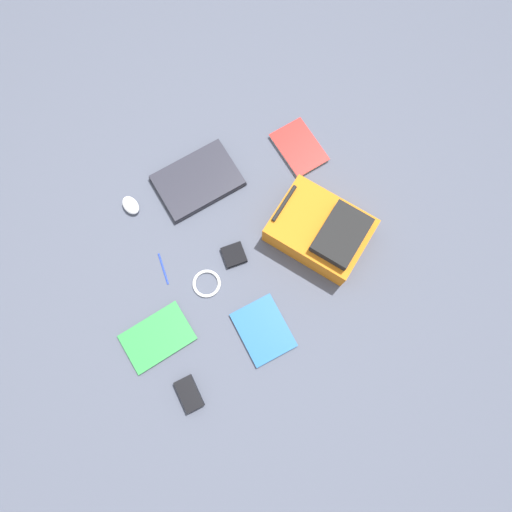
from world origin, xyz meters
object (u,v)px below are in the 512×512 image
at_px(book_red, 158,337).
at_px(power_brick, 189,394).
at_px(cable_coil, 207,284).
at_px(earbud_pouch, 234,254).
at_px(book_manual, 299,148).
at_px(laptop, 198,180).
at_px(computer_mouse, 131,205).
at_px(book_comic, 263,330).
at_px(backpack, 322,231).
at_px(pen_black, 163,269).

height_order(book_red, power_brick, power_brick).
xyz_separation_m(cable_coil, earbud_pouch, (0.14, 0.08, 0.00)).
bearing_deg(book_manual, laptop, -178.85).
bearing_deg(computer_mouse, book_manual, -17.47).
bearing_deg(book_comic, power_brick, -158.09).
height_order(backpack, book_red, backpack).
xyz_separation_m(book_red, cable_coil, (0.25, 0.15, 0.00)).
relative_size(book_comic, power_brick, 2.08).
relative_size(book_red, power_brick, 2.37).
bearing_deg(power_brick, book_comic, 21.91).
bearing_deg(power_brick, book_manual, 48.29).
bearing_deg(laptop, pen_black, -127.28).
xyz_separation_m(backpack, computer_mouse, (-0.72, 0.38, -0.05)).
distance_m(cable_coil, earbud_pouch, 0.17).
bearing_deg(backpack, book_red, -165.82).
bearing_deg(book_comic, earbud_pouch, 92.83).
bearing_deg(earbud_pouch, pen_black, 173.34).
distance_m(book_comic, book_manual, 0.82).
bearing_deg(earbud_pouch, computer_mouse, 135.77).
distance_m(backpack, laptop, 0.58).
distance_m(backpack, power_brick, 0.83).
xyz_separation_m(book_red, pen_black, (0.10, 0.27, -0.00)).
xyz_separation_m(computer_mouse, cable_coil, (0.21, -0.43, -0.01)).
bearing_deg(book_red, book_manual, 36.37).
bearing_deg(book_comic, book_manual, 60.11).
relative_size(laptop, book_manual, 1.45).
xyz_separation_m(book_comic, computer_mouse, (-0.37, 0.68, 0.01)).
bearing_deg(book_red, cable_coil, 30.51).
distance_m(book_red, cable_coil, 0.29).
relative_size(backpack, book_manual, 1.74).
relative_size(cable_coil, power_brick, 0.92).
height_order(laptop, earbud_pouch, laptop).
relative_size(laptop, power_brick, 3.10).
xyz_separation_m(computer_mouse, power_brick, (0.02, -0.82, -0.00)).
xyz_separation_m(book_comic, book_manual, (0.41, 0.71, 0.00)).
distance_m(book_comic, earbud_pouch, 0.34).
distance_m(laptop, pen_black, 0.41).
bearing_deg(pen_black, backpack, -6.17).
relative_size(power_brick, pen_black, 0.92).
distance_m(cable_coil, pen_black, 0.19).
relative_size(laptop, book_red, 1.31).
height_order(laptop, book_red, laptop).
height_order(book_comic, computer_mouse, computer_mouse).
bearing_deg(power_brick, laptop, 71.22).
height_order(laptop, cable_coil, laptop).
height_order(book_red, earbud_pouch, earbud_pouch).
bearing_deg(book_red, laptop, 59.72).
bearing_deg(pen_black, cable_coil, -37.54).
bearing_deg(laptop, power_brick, -108.78).
xyz_separation_m(laptop, book_red, (-0.35, -0.59, -0.01)).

